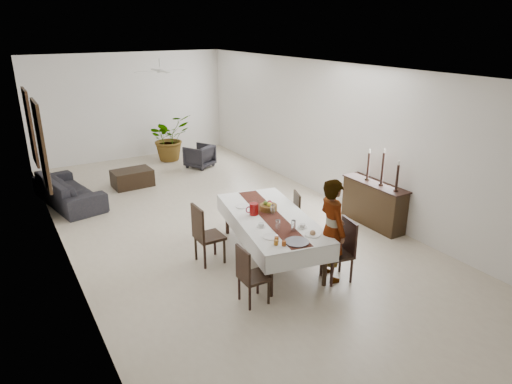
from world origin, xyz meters
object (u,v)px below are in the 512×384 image
object	(u,v)px
sideboard_body	(373,205)
sofa	(69,190)
red_pitcher	(254,209)
woman	(332,230)
dining_table_top	(271,218)

from	to	relation	value
sideboard_body	sofa	bearing A→B (deg)	139.43
red_pitcher	woman	xyz separation A→B (m)	(0.69, -1.31, -0.04)
dining_table_top	red_pitcher	world-z (taller)	red_pitcher
red_pitcher	woman	size ratio (longest dim) A/B	0.12
dining_table_top	sideboard_body	size ratio (longest dim) A/B	1.70
woman	red_pitcher	bearing A→B (deg)	36.48
red_pitcher	sideboard_body	bearing A→B (deg)	-1.88
sideboard_body	red_pitcher	bearing A→B (deg)	178.12
sideboard_body	sofa	size ratio (longest dim) A/B	0.64
red_pitcher	sofa	world-z (taller)	red_pitcher
dining_table_top	sideboard_body	bearing A→B (deg)	13.49
red_pitcher	sideboard_body	world-z (taller)	red_pitcher
red_pitcher	sofa	distance (m)	5.08
dining_table_top	woman	size ratio (longest dim) A/B	1.46
dining_table_top	sideboard_body	world-z (taller)	sideboard_body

